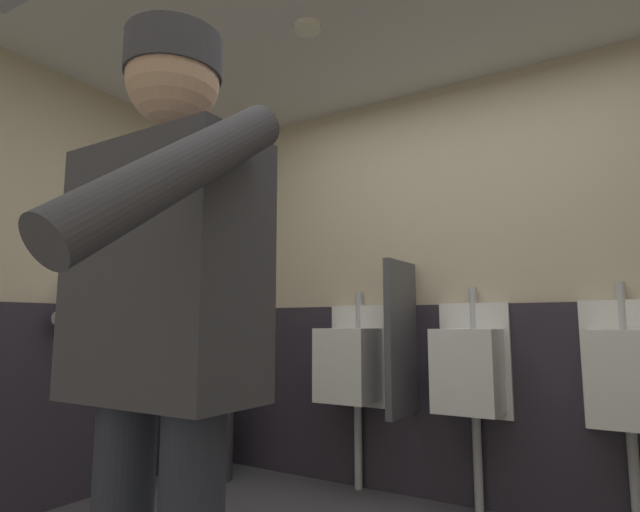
{
  "coord_description": "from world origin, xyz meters",
  "views": [
    {
      "loc": [
        0.82,
        -1.48,
        1.03
      ],
      "look_at": [
        -0.06,
        -0.06,
        1.25
      ],
      "focal_mm": 28.58,
      "sensor_mm": 36.0,
      "label": 1
    }
  ],
  "objects_px": {
    "urinal_left": "(351,364)",
    "person": "(161,322)",
    "urinal_middle": "(470,369)",
    "hand_dryer": "(80,302)",
    "urinal_right": "(627,376)",
    "trash_bin": "(204,434)"
  },
  "relations": [
    {
      "from": "urinal_left",
      "to": "hand_dryer",
      "type": "relative_size",
      "value": 4.43
    },
    {
      "from": "urinal_right",
      "to": "hand_dryer",
      "type": "height_order",
      "value": "hand_dryer"
    },
    {
      "from": "trash_bin",
      "to": "person",
      "type": "bearing_deg",
      "value": -48.45
    },
    {
      "from": "person",
      "to": "trash_bin",
      "type": "bearing_deg",
      "value": 131.55
    },
    {
      "from": "urinal_left",
      "to": "hand_dryer",
      "type": "height_order",
      "value": "hand_dryer"
    },
    {
      "from": "urinal_middle",
      "to": "urinal_right",
      "type": "xyz_separation_m",
      "value": [
        0.75,
        0.0,
        0.0
      ]
    },
    {
      "from": "urinal_left",
      "to": "urinal_right",
      "type": "relative_size",
      "value": 1.0
    },
    {
      "from": "urinal_right",
      "to": "hand_dryer",
      "type": "distance_m",
      "value": 2.94
    },
    {
      "from": "urinal_right",
      "to": "trash_bin",
      "type": "bearing_deg",
      "value": -173.54
    },
    {
      "from": "urinal_middle",
      "to": "urinal_left",
      "type": "bearing_deg",
      "value": 180.0
    },
    {
      "from": "urinal_right",
      "to": "hand_dryer",
      "type": "relative_size",
      "value": 4.43
    },
    {
      "from": "person",
      "to": "urinal_left",
      "type": "bearing_deg",
      "value": 106.6
    },
    {
      "from": "urinal_left",
      "to": "urinal_right",
      "type": "xyz_separation_m",
      "value": [
        1.5,
        0.0,
        0.0
      ]
    },
    {
      "from": "urinal_left",
      "to": "urinal_middle",
      "type": "xyz_separation_m",
      "value": [
        0.75,
        0.0,
        0.0
      ]
    },
    {
      "from": "person",
      "to": "hand_dryer",
      "type": "distance_m",
      "value": 2.08
    },
    {
      "from": "trash_bin",
      "to": "hand_dryer",
      "type": "relative_size",
      "value": 2.08
    },
    {
      "from": "urinal_middle",
      "to": "hand_dryer",
      "type": "bearing_deg",
      "value": -150.72
    },
    {
      "from": "urinal_middle",
      "to": "hand_dryer",
      "type": "distance_m",
      "value": 2.27
    },
    {
      "from": "urinal_left",
      "to": "urinal_right",
      "type": "height_order",
      "value": "same"
    },
    {
      "from": "urinal_middle",
      "to": "person",
      "type": "height_order",
      "value": "person"
    },
    {
      "from": "urinal_left",
      "to": "person",
      "type": "relative_size",
      "value": 0.72
    },
    {
      "from": "hand_dryer",
      "to": "trash_bin",
      "type": "bearing_deg",
      "value": 74.46
    }
  ]
}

